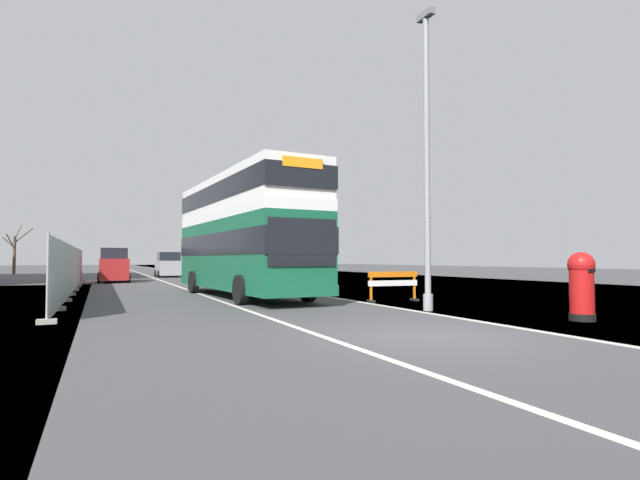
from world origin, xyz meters
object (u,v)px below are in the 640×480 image
red_pillar_postbox (582,283)px  car_oncoming_near (114,266)px  roadworks_barrier (393,282)px  double_decker_bus (243,234)px  car_receding_mid (169,265)px  lamppost_foreground (427,168)px

red_pillar_postbox → car_oncoming_near: (-10.16, 27.66, 0.13)m
roadworks_barrier → car_oncoming_near: 22.71m
red_pillar_postbox → car_oncoming_near: size_ratio=0.41×
double_decker_bus → car_receding_mid: bearing=89.8°
car_oncoming_near → roadworks_barrier: bearing=-66.9°
double_decker_bus → car_oncoming_near: double_decker_bus is taller
red_pillar_postbox → car_oncoming_near: 29.47m
car_receding_mid → double_decker_bus: bearing=-90.2°
double_decker_bus → red_pillar_postbox: 12.75m
roadworks_barrier → car_receding_mid: size_ratio=0.46×
double_decker_bus → red_pillar_postbox: size_ratio=6.76×
lamppost_foreground → red_pillar_postbox: 5.29m
car_oncoming_near → red_pillar_postbox: bearing=-69.8°
car_oncoming_near → double_decker_bus: bearing=-74.5°
roadworks_barrier → car_oncoming_near: size_ratio=0.47×
red_pillar_postbox → car_oncoming_near: car_oncoming_near is taller
red_pillar_postbox → car_receding_mid: size_ratio=0.39×
lamppost_foreground → car_receding_mid: size_ratio=2.08×
roadworks_barrier → car_oncoming_near: car_oncoming_near is taller
double_decker_bus → car_receding_mid: double_decker_bus is taller
double_decker_bus → lamppost_foreground: size_ratio=1.28×
lamppost_foreground → car_receding_mid: lamppost_foreground is taller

